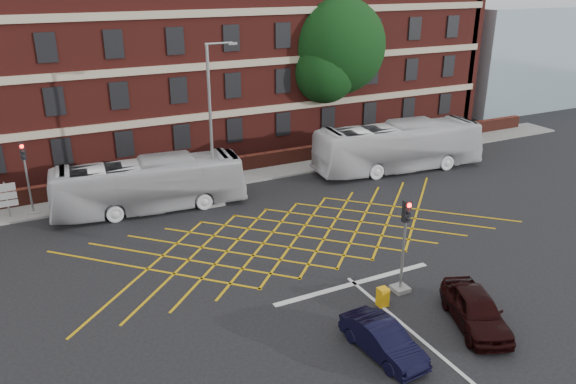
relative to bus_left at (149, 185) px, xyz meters
name	(u,v)px	position (x,y,z in m)	size (l,w,h in m)	color
ground	(316,251)	(6.04, -9.09, -1.54)	(120.00, 120.00, 0.00)	black
victorian_building	(182,44)	(6.29, 12.90, 6.29)	(51.00, 12.17, 20.40)	#5A1C17
boundary_wall	(224,167)	(6.04, 3.91, -0.99)	(56.00, 0.50, 1.10)	#521F16
far_pavement	(230,178)	(6.04, 2.91, -1.48)	(60.00, 3.00, 0.12)	slate
glass_block	(504,56)	(40.04, 11.91, 3.46)	(14.00, 10.00, 10.00)	#99B2BF
box_junction_hatching	(298,236)	(6.04, -7.09, -1.54)	(11.50, 0.12, 0.02)	#CC990C
stop_line	(354,283)	(6.04, -12.59, -1.53)	(8.00, 0.30, 0.02)	silver
centre_line	(455,368)	(6.04, -19.09, -1.53)	(0.15, 14.00, 0.02)	silver
bus_left	(149,185)	(0.00, 0.00, 0.00)	(2.59, 11.08, 3.09)	#BCBDC1
bus_right	(399,147)	(17.33, -0.69, 0.16)	(2.86, 12.21, 3.40)	silver
car_navy	(383,340)	(4.22, -17.24, -0.93)	(1.30, 3.73, 1.23)	black
car_maroon	(476,310)	(8.51, -17.40, -0.82)	(1.70, 4.24, 1.44)	black
deciduous_tree	(336,53)	(16.98, 7.45, 5.65)	(7.77, 7.60, 11.53)	black
traffic_light_near	(403,255)	(7.50, -14.00, 0.22)	(0.70, 0.70, 4.27)	slate
traffic_light_far	(29,186)	(-6.29, 2.32, 0.22)	(0.70, 0.70, 4.27)	slate
street_lamp	(213,152)	(3.65, -0.96, 1.76)	(2.25, 1.00, 9.48)	slate
direction_signs	(6,196)	(-7.51, 2.19, -0.16)	(1.10, 0.16, 2.20)	gray
utility_cabinet	(383,297)	(6.11, -14.60, -1.13)	(0.42, 0.40, 0.82)	orange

